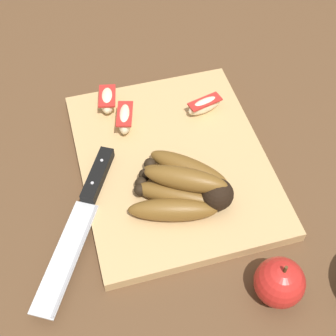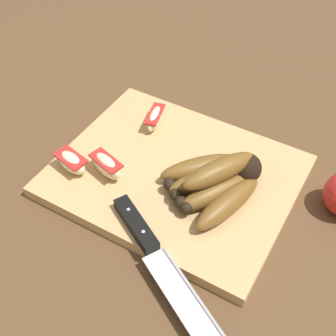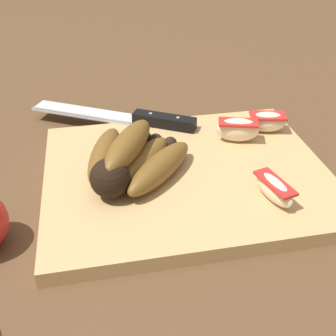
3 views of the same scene
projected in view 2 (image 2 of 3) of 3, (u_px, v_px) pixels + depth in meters
name	position (u px, v px, depth m)	size (l,w,h in m)	color
ground_plane	(172.00, 183.00, 0.74)	(6.00, 6.00, 0.00)	brown
cutting_board	(176.00, 176.00, 0.74)	(0.37, 0.30, 0.02)	tan
banana_bunch	(218.00, 181.00, 0.68)	(0.16, 0.17, 0.06)	black
chefs_knife	(153.00, 250.00, 0.62)	(0.26, 0.16, 0.02)	silver
apple_wedge_near	(107.00, 166.00, 0.71)	(0.07, 0.04, 0.04)	beige
apple_wedge_middle	(155.00, 118.00, 0.80)	(0.04, 0.07, 0.03)	beige
apple_wedge_far	(72.00, 162.00, 0.72)	(0.06, 0.04, 0.03)	beige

